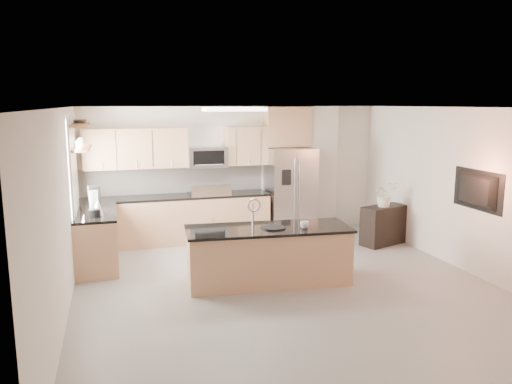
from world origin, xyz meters
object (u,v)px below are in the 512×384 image
object	(u,v)px
refrigerator	(290,192)
island	(268,255)
cup	(305,225)
bowl	(80,120)
platter	(273,227)
credenza	(384,225)
coffee_maker	(94,197)
range	(209,216)
flower_vase	(385,188)
kettle	(98,207)
television	(473,190)
blender	(94,206)
microwave	(207,157)

from	to	relation	value
refrigerator	island	size ratio (longest dim) A/B	0.71
cup	bowl	distance (m)	4.10
island	platter	size ratio (longest dim) A/B	6.89
credenza	refrigerator	bearing A→B (deg)	123.47
refrigerator	coffee_maker	world-z (taller)	refrigerator
coffee_maker	bowl	size ratio (longest dim) A/B	1.07
range	refrigerator	xyz separation A→B (m)	(1.66, -0.05, 0.42)
coffee_maker	flower_vase	size ratio (longest dim) A/B	0.50
kettle	television	world-z (taller)	television
range	television	world-z (taller)	television
refrigerator	coffee_maker	xyz separation A→B (m)	(-3.75, -0.60, 0.20)
credenza	bowl	bearing A→B (deg)	154.94
platter	flower_vase	xyz separation A→B (m)	(2.64, 1.37, 0.25)
blender	flower_vase	distance (m)	5.19
microwave	credenza	size ratio (longest dim) A/B	0.82
island	platter	world-z (taller)	island
cup	flower_vase	size ratio (longest dim) A/B	0.18
island	coffee_maker	size ratio (longest dim) A/B	6.95
island	microwave	bearing A→B (deg)	103.46
refrigerator	flower_vase	size ratio (longest dim) A/B	2.47
television	range	bearing A→B (deg)	48.36
microwave	island	bearing A→B (deg)	-81.36
bowl	coffee_maker	bearing A→B (deg)	-16.44
platter	blender	distance (m)	2.80
microwave	credenza	bearing A→B (deg)	-22.83
flower_vase	television	bearing A→B (deg)	-77.82
credenza	bowl	distance (m)	5.79
cup	television	distance (m)	2.67
island	blender	bearing A→B (deg)	161.02
credenza	television	bearing A→B (deg)	-98.02
kettle	blender	bearing A→B (deg)	-106.20
credenza	kettle	world-z (taller)	kettle
credenza	coffee_maker	bearing A→B (deg)	155.25
range	island	world-z (taller)	island
platter	flower_vase	distance (m)	2.98
flower_vase	television	xyz separation A→B (m)	(0.40, -1.87, 0.25)
kettle	television	distance (m)	5.84
refrigerator	television	world-z (taller)	refrigerator
bowl	television	world-z (taller)	bowl
range	bowl	world-z (taller)	bowl
bowl	blender	bearing A→B (deg)	-78.62
microwave	kettle	bearing A→B (deg)	-144.91
cup	kettle	distance (m)	3.28
bowl	flower_vase	bearing A→B (deg)	-6.93
microwave	platter	xyz separation A→B (m)	(0.47, -2.74, -0.77)
platter	kettle	distance (m)	2.83
platter	blender	bearing A→B (deg)	155.65
refrigerator	flower_vase	distance (m)	1.90
microwave	platter	size ratio (longest dim) A/B	2.09
credenza	cup	distance (m)	2.77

